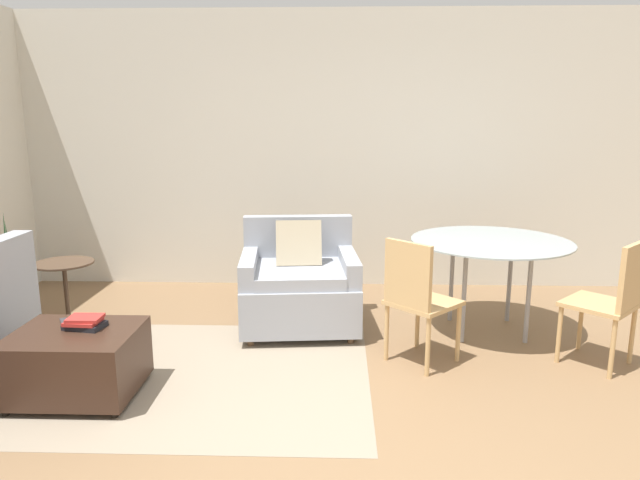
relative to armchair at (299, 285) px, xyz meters
The scene contains 12 objects.
ground_plane 2.05m from the armchair, 78.48° to the right, with size 20.00×20.00×0.00m, color brown.
wall_back 1.70m from the armchair, 72.76° to the left, with size 12.00×0.06×2.75m.
area_rug 1.20m from the armchair, 124.26° to the right, with size 2.36×1.88×0.01m.
armchair is the anchor object (origin of this frame).
ottoman 1.82m from the armchair, 135.84° to the right, with size 0.75×0.62×0.42m.
book_stack 1.74m from the armchair, 136.39° to the right, with size 0.26×0.19×0.08m.
tv_remote_primary 1.81m from the armchair, 141.96° to the right, with size 0.12×0.16×0.01m.
potted_plant 2.47m from the armchair, behind, with size 0.36×0.36×1.08m.
side_table 1.90m from the armchair, behind, with size 0.47×0.47×0.57m.
dining_table 1.57m from the armchair, ahead, with size 1.26×1.26×0.76m.
dining_chair_near_left 1.14m from the armchair, 40.02° to the right, with size 0.59×0.59×0.90m.
dining_chair_near_right 2.33m from the armchair, 18.17° to the right, with size 0.59×0.59×0.90m.
Camera 1 is at (-0.08, -2.54, 1.70)m, focal length 32.00 mm.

